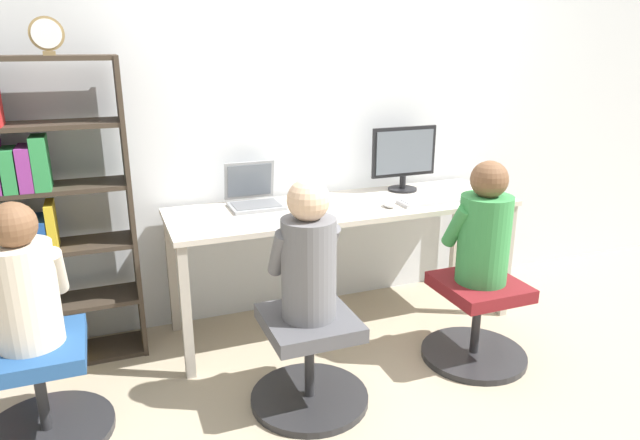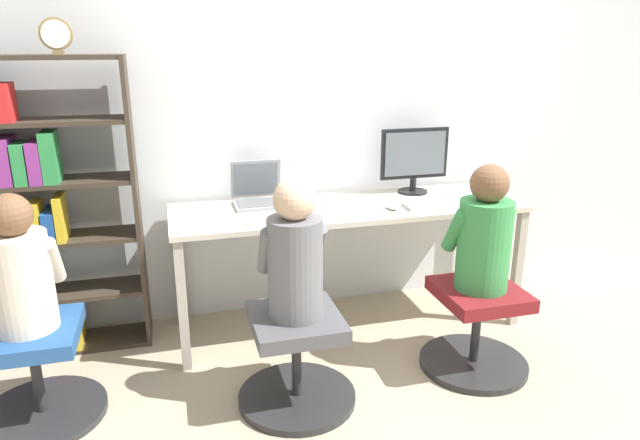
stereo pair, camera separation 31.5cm
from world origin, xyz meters
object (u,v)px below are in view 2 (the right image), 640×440
at_px(office_chair_right, 297,359).
at_px(person_at_laptop, 295,255).
at_px(laptop, 259,196).
at_px(office_chair_left, 476,328).
at_px(person_at_monitor, 484,234).
at_px(keyboard, 442,204).
at_px(person_near_shelf, 19,270).
at_px(desk_clock, 56,35).
at_px(bookshelf, 28,214).
at_px(desktop_monitor, 414,159).
at_px(office_chair_side, 37,374).

relative_size(office_chair_right, person_at_laptop, 0.88).
distance_m(laptop, office_chair_left, 1.44).
xyz_separation_m(person_at_monitor, person_at_laptop, (-1.00, -0.05, 0.01)).
bearing_deg(keyboard, person_near_shelf, -170.61).
bearing_deg(desk_clock, person_near_shelf, -107.31).
distance_m(keyboard, person_near_shelf, 2.23).
xyz_separation_m(office_chair_right, bookshelf, (-1.27, 0.85, 0.58)).
relative_size(person_at_laptop, desk_clock, 3.76).
distance_m(desktop_monitor, person_near_shelf, 2.28).
height_order(laptop, keyboard, laptop).
bearing_deg(keyboard, bookshelf, 172.76).
distance_m(person_at_monitor, bookshelf, 2.40).
height_order(person_at_laptop, desk_clock, desk_clock).
distance_m(office_chair_left, person_at_laptop, 1.13).
height_order(laptop, office_chair_side, laptop).
height_order(person_at_monitor, person_near_shelf, person_at_monitor).
bearing_deg(keyboard, desk_clock, 173.54).
bearing_deg(office_chair_left, person_near_shelf, 176.28).
relative_size(desktop_monitor, office_chair_right, 0.77).
distance_m(office_chair_left, office_chair_right, 1.00).
height_order(desktop_monitor, office_chair_side, desktop_monitor).
bearing_deg(office_chair_side, laptop, 30.48).
distance_m(desk_clock, office_chair_side, 1.62).
bearing_deg(desktop_monitor, laptop, -179.60).
relative_size(laptop, person_at_laptop, 0.46).
distance_m(office_chair_left, office_chair_side, 2.19).
bearing_deg(keyboard, laptop, 162.83).
bearing_deg(laptop, person_near_shelf, -149.67).
height_order(office_chair_right, person_at_monitor, person_at_monitor).
height_order(person_at_laptop, person_near_shelf, person_at_laptop).
bearing_deg(office_chair_left, keyboard, 88.69).
bearing_deg(laptop, person_at_monitor, -38.79).
bearing_deg(desktop_monitor, office_chair_right, -137.75).
bearing_deg(person_at_monitor, office_chair_side, 176.51).
height_order(laptop, person_at_laptop, person_at_laptop).
relative_size(office_chair_left, office_chair_side, 1.00).
relative_size(laptop, office_chair_right, 0.52).
bearing_deg(desk_clock, office_chair_side, -107.19).
relative_size(person_at_monitor, bookshelf, 0.40).
bearing_deg(desk_clock, keyboard, -6.46).
xyz_separation_m(desktop_monitor, keyboard, (0.04, -0.33, -0.20)).
bearing_deg(desk_clock, person_at_monitor, -20.01).
relative_size(laptop, person_near_shelf, 0.48).
bearing_deg(office_chair_right, office_chair_left, 2.92).
bearing_deg(bookshelf, person_at_laptop, -33.57).
xyz_separation_m(laptop, desk_clock, (-0.98, -0.09, 0.90)).
xyz_separation_m(laptop, office_chair_side, (-1.17, -0.69, -0.59)).
relative_size(desktop_monitor, desk_clock, 2.53).
distance_m(office_chair_left, person_near_shelf, 2.25).
bearing_deg(office_chair_side, office_chair_right, -9.03).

